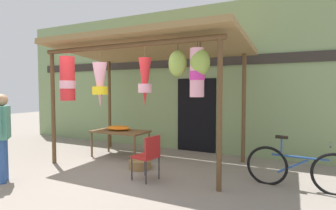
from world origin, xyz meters
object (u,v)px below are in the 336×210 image
at_px(display_table, 120,133).
at_px(vendor_in_orange, 2,130).
at_px(flower_heap_on_table, 119,128).
at_px(parked_bicycle, 299,169).
at_px(folding_chair, 148,154).
at_px(wicker_basket_by_table, 140,164).

height_order(display_table, vendor_in_orange, vendor_in_orange).
bearing_deg(flower_heap_on_table, parked_bicycle, -7.19).
relative_size(folding_chair, vendor_in_orange, 0.52).
height_order(folding_chair, vendor_in_orange, vendor_in_orange).
distance_m(flower_heap_on_table, parked_bicycle, 4.21).
height_order(wicker_basket_by_table, parked_bicycle, parked_bicycle).
relative_size(wicker_basket_by_table, vendor_in_orange, 0.29).
relative_size(flower_heap_on_table, wicker_basket_by_table, 1.35).
bearing_deg(wicker_basket_by_table, parked_bicycle, 3.51).
bearing_deg(parked_bicycle, flower_heap_on_table, 172.81).
xyz_separation_m(flower_heap_on_table, wicker_basket_by_table, (1.09, -0.71, -0.63)).
bearing_deg(vendor_in_orange, display_table, 72.59).
height_order(parked_bicycle, vendor_in_orange, vendor_in_orange).
xyz_separation_m(display_table, parked_bicycle, (4.07, -0.48, -0.25)).
xyz_separation_m(folding_chair, wicker_basket_by_table, (-0.56, 0.58, -0.41)).
relative_size(wicker_basket_by_table, parked_bicycle, 0.27).
xyz_separation_m(flower_heap_on_table, folding_chair, (1.65, -1.29, -0.22)).
bearing_deg(display_table, parked_bicycle, -6.71).
relative_size(folding_chair, parked_bicycle, 0.48).
distance_m(wicker_basket_by_table, parked_bicycle, 3.09).
relative_size(display_table, flower_heap_on_table, 2.17).
bearing_deg(folding_chair, vendor_in_orange, -151.85).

